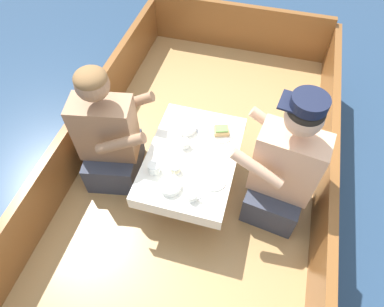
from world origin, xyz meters
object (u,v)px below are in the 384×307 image
at_px(tin_can, 175,169).
at_px(coffee_cup_center, 192,197).
at_px(person_port, 109,138).
at_px(coffee_cup_starboard, 154,168).
at_px(person_starboard, 283,170).
at_px(coffee_cup_port, 185,144).
at_px(sandwich, 221,130).

bearing_deg(tin_can, coffee_cup_center, -46.78).
height_order(person_port, coffee_cup_starboard, person_port).
distance_m(person_starboard, coffee_cup_center, 0.61).
distance_m(person_port, coffee_cup_center, 0.76).
bearing_deg(coffee_cup_port, coffee_cup_center, -67.58).
relative_size(sandwich, coffee_cup_port, 1.30).
xyz_separation_m(person_port, sandwich, (0.74, 0.25, 0.03)).
bearing_deg(coffee_cup_starboard, coffee_cup_port, 62.00).
relative_size(coffee_cup_center, tin_can, 1.31).
bearing_deg(person_starboard, coffee_cup_center, 41.67).
bearing_deg(person_port, coffee_cup_center, -35.32).
height_order(sandwich, coffee_cup_center, sandwich).
bearing_deg(person_port, tin_can, -26.03).
bearing_deg(coffee_cup_port, tin_can, -90.65).
relative_size(person_starboard, sandwich, 8.60).
xyz_separation_m(sandwich, coffee_cup_port, (-0.21, -0.18, -0.00)).
bearing_deg(coffee_cup_starboard, coffee_cup_center, -24.73).
xyz_separation_m(coffee_cup_port, coffee_cup_center, (0.16, -0.38, -0.00)).
bearing_deg(coffee_cup_center, person_port, 155.52).
height_order(coffee_cup_port, coffee_cup_starboard, coffee_cup_starboard).
bearing_deg(coffee_cup_starboard, tin_can, 15.83).
xyz_separation_m(person_starboard, coffee_cup_center, (-0.51, -0.33, -0.01)).
height_order(person_port, person_starboard, person_starboard).
relative_size(person_port, sandwich, 7.99).
height_order(coffee_cup_starboard, tin_can, coffee_cup_starboard).
height_order(person_port, tin_can, person_port).
bearing_deg(person_starboard, tin_can, 22.12).
xyz_separation_m(coffee_cup_port, coffee_cup_starboard, (-0.13, -0.25, 0.01)).
bearing_deg(person_starboard, coffee_cup_port, 4.24).
xyz_separation_m(coffee_cup_center, tin_can, (-0.16, 0.17, 0.00)).
distance_m(person_starboard, coffee_cup_port, 0.66).
distance_m(person_port, coffee_cup_port, 0.54).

